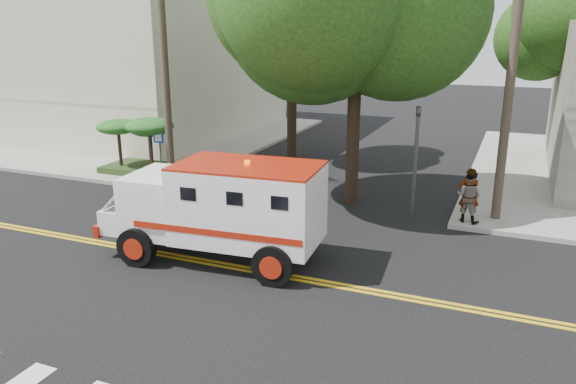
% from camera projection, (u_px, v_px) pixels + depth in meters
% --- Properties ---
extents(ground, '(100.00, 100.00, 0.00)m').
position_uv_depth(ground, '(224.00, 265.00, 14.54)').
color(ground, black).
rests_on(ground, ground).
extents(sidewalk_nw, '(17.00, 17.00, 0.15)m').
position_uv_depth(sidewalk_nw, '(129.00, 135.00, 31.43)').
color(sidewalk_nw, gray).
rests_on(sidewalk_nw, ground).
extents(building_left, '(16.00, 14.00, 10.00)m').
position_uv_depth(building_left, '(110.00, 40.00, 32.05)').
color(building_left, beige).
rests_on(building_left, sidewalk_nw).
extents(utility_pole_left, '(0.28, 0.28, 9.00)m').
position_uv_depth(utility_pole_left, '(165.00, 67.00, 20.62)').
color(utility_pole_left, '#382D23').
rests_on(utility_pole_left, ground).
extents(utility_pole_right, '(0.28, 0.28, 9.00)m').
position_uv_depth(utility_pole_right, '(511.00, 77.00, 16.42)').
color(utility_pole_right, '#382D23').
rests_on(utility_pole_right, ground).
extents(tree_left, '(4.48, 4.20, 7.70)m').
position_uv_depth(tree_left, '(297.00, 31.00, 24.32)').
color(tree_left, black).
rests_on(tree_left, ground).
extents(traffic_signal, '(0.15, 0.18, 3.60)m').
position_uv_depth(traffic_signal, '(416.00, 150.00, 17.46)').
color(traffic_signal, '#3F3F42').
rests_on(traffic_signal, ground).
extents(accessibility_sign, '(0.45, 0.10, 2.02)m').
position_uv_depth(accessibility_sign, '(160.00, 148.00, 21.89)').
color(accessibility_sign, '#3F3F42').
rests_on(accessibility_sign, ground).
extents(palm_planter, '(3.52, 2.63, 2.36)m').
position_uv_depth(palm_planter, '(140.00, 137.00, 22.67)').
color(palm_planter, '#1E3314').
rests_on(palm_planter, sidewalk_nw).
extents(armored_truck, '(5.98, 2.75, 2.65)m').
position_uv_depth(armored_truck, '(221.00, 205.00, 14.47)').
color(armored_truck, white).
rests_on(armored_truck, ground).
extents(pedestrian_a, '(0.69, 0.53, 1.70)m').
position_uv_depth(pedestrian_a, '(469.00, 195.00, 17.09)').
color(pedestrian_a, gray).
rests_on(pedestrian_a, sidewalk_ne).
extents(pedestrian_b, '(0.93, 0.82, 1.61)m').
position_uv_depth(pedestrian_b, '(469.00, 196.00, 17.11)').
color(pedestrian_b, gray).
rests_on(pedestrian_b, sidewalk_ne).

